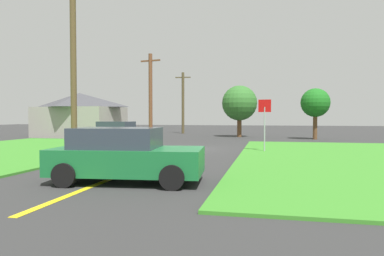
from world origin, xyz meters
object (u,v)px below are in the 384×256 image
Objects in this scene: stop_sign at (265,116)px; utility_pole_mid at (151,96)px; utility_pole_near at (73,66)px; barn at (80,115)px; car_behind_on_main_road at (125,155)px; oak_tree_left at (239,103)px; pine_tree_center at (315,103)px; parked_car_near_building at (118,133)px; utility_pole_far at (183,102)px.

stop_sign is 0.40× the size of utility_pole_mid.
utility_pole_near reaches higher than barn.
car_behind_on_main_road is 0.92× the size of oak_tree_left.
barn is (-17.59, 11.21, 0.13)m from stop_sign.
stop_sign is at bearing 62.20° from car_behind_on_main_road.
oak_tree_left reaches higher than pine_tree_center.
utility_pole_mid is 1.63× the size of pine_tree_center.
parked_car_near_building is 8.12m from utility_pole_near.
parked_car_near_building is at bearing 97.35° from utility_pole_near.
parked_car_near_building is (-10.07, 3.34, -1.19)m from stop_sign.
utility_pole_near is 24.06m from utility_pole_far.
parked_car_near_building is 13.69m from oak_tree_left.
utility_pole_near is (-9.14, -3.87, 2.43)m from stop_sign.
barn is at bearing -25.91° from stop_sign.
stop_sign is at bearing -41.14° from utility_pole_mid.
parked_car_near_building is 0.99× the size of pine_tree_center.
barn reaches higher than stop_sign.
utility_pole_mid is (-9.33, 8.15, 1.69)m from stop_sign.
stop_sign is at bearing -64.77° from utility_pole_far.
utility_pole_mid is (-5.36, 17.84, 2.88)m from car_behind_on_main_road.
pine_tree_center is (8.14, 21.86, 2.32)m from car_behind_on_main_road.
utility_pole_mid is at bearing 90.95° from utility_pole_near.
pine_tree_center reaches higher than barn.
stop_sign is 20.86m from barn.
car_behind_on_main_road is 0.64× the size of utility_pole_mid.
barn is at bearing 141.44° from parked_car_near_building.
car_behind_on_main_road is 0.57× the size of barn.
barn is (-8.45, 15.08, -2.30)m from utility_pole_near.
utility_pole_far is 12.17m from barn.
utility_pole_far is at bearing 47.97° from barn.
oak_tree_left is at bearing 12.23° from barn.
oak_tree_left is 7.06m from pine_tree_center.
parked_car_near_building is 0.61× the size of utility_pole_far.
utility_pole_far is at bearing 140.90° from oak_tree_left.
utility_pole_near is 19.55m from oak_tree_left.
utility_pole_near is at bearing -60.73° from barn.
pine_tree_center is (14.24, 8.84, 2.33)m from parked_car_near_building.
utility_pole_near reaches higher than car_behind_on_main_road.
barn is at bearing 159.67° from utility_pole_mid.
utility_pole_far reaches higher than oak_tree_left.
pine_tree_center is (4.17, 12.18, 1.14)m from stop_sign.
pine_tree_center is (13.31, 16.05, -1.29)m from utility_pole_near.
pine_tree_center is at bearing 39.57° from parked_car_near_building.
oak_tree_left is at bearing 42.80° from utility_pole_mid.
oak_tree_left is at bearing 70.12° from utility_pole_near.
car_behind_on_main_road is (-3.97, -9.68, -1.19)m from stop_sign.
utility_pole_far reaches higher than car_behind_on_main_road.
utility_pole_near is (-5.16, 5.81, 3.62)m from car_behind_on_main_road.
utility_pole_far reaches higher than pine_tree_center.
car_behind_on_main_road is 30.50m from utility_pole_far.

